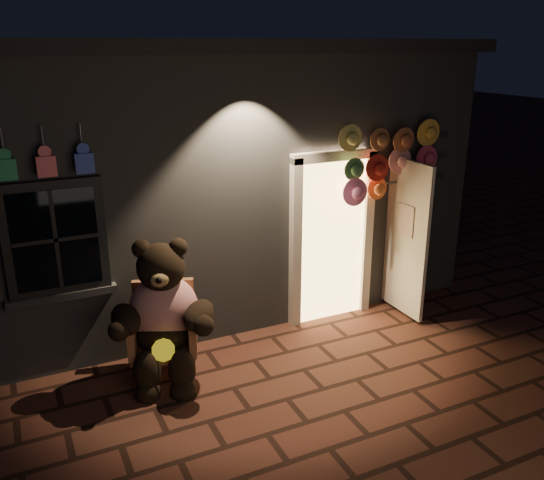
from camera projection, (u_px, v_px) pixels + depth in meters
ground at (287, 399)px, 5.82m from camera, size 60.00×60.00×0.00m
shop_building at (169, 160)px, 8.66m from camera, size 7.30×5.95×3.51m
wicker_armchair at (164, 330)px, 6.16m from camera, size 0.83×0.80×1.00m
teddy_bear at (164, 315)px, 5.96m from camera, size 1.11×1.03×1.61m
hat_rack at (388, 161)px, 7.07m from camera, size 1.66×0.22×2.48m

